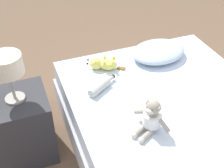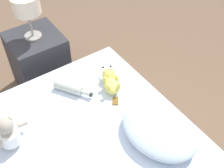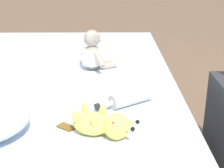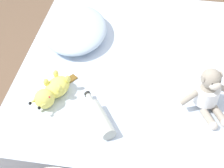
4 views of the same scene
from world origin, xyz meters
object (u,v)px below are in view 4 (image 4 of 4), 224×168
object	(u,v)px
pillow	(75,29)
glass_bottle	(100,118)
plush_yellow_creature	(52,91)
bed	(191,97)
plush_monkey	(208,93)

from	to	relation	value
pillow	glass_bottle	world-z (taller)	pillow
plush_yellow_creature	glass_bottle	distance (m)	0.29
bed	pillow	xyz separation A→B (m)	(0.18, 0.74, 0.29)
pillow	plush_monkey	size ratio (longest dim) A/B	2.04
plush_yellow_creature	pillow	bearing A→B (deg)	-0.00
pillow	plush_yellow_creature	world-z (taller)	pillow
plush_yellow_creature	plush_monkey	bearing A→B (deg)	-85.46
pillow	bed	bearing A→B (deg)	-103.82
plush_yellow_creature	glass_bottle	world-z (taller)	plush_yellow_creature
bed	pillow	distance (m)	0.82
pillow	glass_bottle	bearing A→B (deg)	-157.18
glass_bottle	plush_monkey	bearing A→B (deg)	-70.24
plush_monkey	pillow	bearing A→B (deg)	59.11
bed	plush_monkey	distance (m)	0.43
bed	glass_bottle	xyz separation A→B (m)	(-0.46, 0.47, 0.27)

